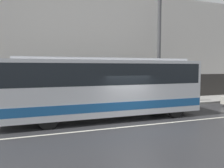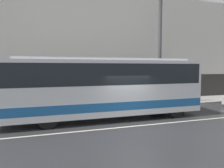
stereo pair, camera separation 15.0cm
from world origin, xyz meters
name	(u,v)px [view 1 (the left image)]	position (x,y,z in m)	size (l,w,h in m)	color
ground_plane	(135,126)	(0.00, 0.00, 0.00)	(60.00, 60.00, 0.00)	#2D2D30
sidewalk	(102,106)	(0.00, 5.59, 0.09)	(60.00, 3.17, 0.17)	gray
building_facade	(96,49)	(0.00, 7.32, 4.39)	(60.00, 0.35, 9.11)	silver
lane_stripe	(135,126)	(0.00, 0.00, 0.00)	(54.00, 0.14, 0.01)	beige
transit_bus	(105,85)	(-0.91, 1.99, 1.94)	(11.18, 2.52, 3.44)	silver
utility_pole_near	(159,52)	(4.29, 4.83, 4.07)	(0.28, 0.28, 7.80)	#4C4C4F
pedestrian_waiting	(91,93)	(-0.55, 6.58, 0.93)	(0.36, 0.36, 1.64)	#333338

